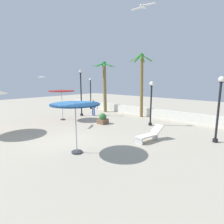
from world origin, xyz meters
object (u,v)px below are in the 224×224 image
at_px(seagull_1, 143,6).
at_px(planter, 103,119).
at_px(patio_umbrella_0, 75,108).
at_px(lamp_post_3, 151,99).
at_px(lamp_post_0, 91,92).
at_px(patio_umbrella_2, 62,93).
at_px(guest_0, 93,106).
at_px(seagull_0, 43,77).
at_px(lounge_chair_0, 150,134).
at_px(lamp_post_1, 81,92).
at_px(lamp_post_2, 219,106).
at_px(palm_tree_0, 141,78).
at_px(palm_tree_1, 104,81).

relative_size(seagull_1, planter, 1.52).
relative_size(patio_umbrella_0, lamp_post_3, 0.75).
bearing_deg(lamp_post_0, patio_umbrella_2, -64.13).
distance_m(guest_0, seagull_1, 11.47).
xyz_separation_m(seagull_0, seagull_1, (8.26, 0.50, 2.92)).
distance_m(lamp_post_0, seagull_1, 14.89).
bearing_deg(lounge_chair_0, lamp_post_0, 154.02).
bearing_deg(lamp_post_0, patio_umbrella_0, -44.35).
xyz_separation_m(patio_umbrella_2, seagull_0, (0.94, -2.15, 1.30)).
relative_size(lamp_post_3, lounge_chair_0, 1.75).
xyz_separation_m(patio_umbrella_0, planter, (-3.30, 5.12, -1.85)).
xyz_separation_m(lamp_post_1, lamp_post_2, (11.89, 0.16, -0.27)).
distance_m(lamp_post_0, lamp_post_1, 4.32).
height_order(lamp_post_0, lamp_post_1, lamp_post_1).
bearing_deg(lamp_post_1, lamp_post_2, 0.75).
distance_m(patio_umbrella_2, seagull_1, 10.26).
xyz_separation_m(palm_tree_0, seagull_1, (4.87, -7.53, 2.97)).
relative_size(palm_tree_1, seagull_1, 4.28).
height_order(lamp_post_2, seagull_1, seagull_1).
distance_m(seagull_0, planter, 5.56).
bearing_deg(lamp_post_0, palm_tree_1, -5.49).
bearing_deg(patio_umbrella_2, lamp_post_0, 115.87).
distance_m(seagull_0, seagull_1, 8.78).
relative_size(patio_umbrella_2, seagull_1, 2.12).
bearing_deg(guest_0, patio_umbrella_0, -47.19).
height_order(lamp_post_0, seagull_0, seagull_0).
height_order(lounge_chair_0, seagull_0, seagull_0).
xyz_separation_m(palm_tree_1, lamp_post_3, (7.04, -2.10, -1.40)).
height_order(lamp_post_1, lamp_post_3, lamp_post_1).
height_order(guest_0, seagull_0, seagull_0).
xyz_separation_m(patio_umbrella_0, patio_umbrella_2, (-6.97, 3.75, 0.19)).
relative_size(palm_tree_0, seagull_1, 4.64).
bearing_deg(lamp_post_1, seagull_1, -22.87).
relative_size(lounge_chair_0, seagull_0, 1.78).
relative_size(palm_tree_1, guest_0, 3.59).
distance_m(patio_umbrella_2, palm_tree_0, 7.41).
relative_size(lamp_post_2, seagull_1, 2.89).
bearing_deg(palm_tree_0, lamp_post_2, -24.89).
bearing_deg(patio_umbrella_0, patio_umbrella_2, 151.69).
xyz_separation_m(patio_umbrella_2, seagull_1, (9.20, -1.65, 4.22)).
bearing_deg(lamp_post_2, lounge_chair_0, -141.98).
bearing_deg(lamp_post_2, seagull_1, -120.21).
distance_m(patio_umbrella_0, seagull_1, 5.37).
xyz_separation_m(lounge_chair_0, guest_0, (-8.16, 2.99, 0.53)).
bearing_deg(seagull_0, lamp_post_0, 115.28).
distance_m(lounge_chair_0, planter, 5.15).
bearing_deg(lamp_post_0, palm_tree_0, 0.51).
bearing_deg(lounge_chair_0, patio_umbrella_2, -178.63).
height_order(patio_umbrella_0, palm_tree_0, palm_tree_0).
distance_m(patio_umbrella_0, lamp_post_2, 7.79).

